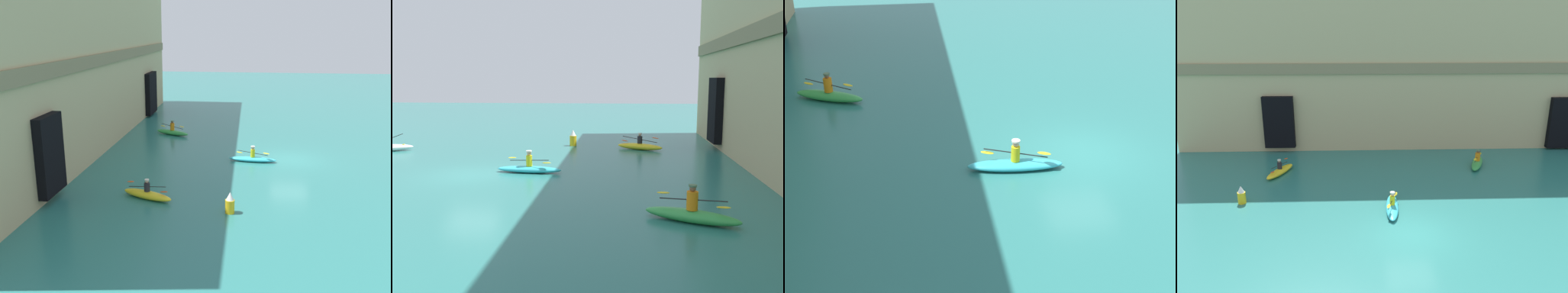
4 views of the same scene
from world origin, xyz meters
TOP-DOWN VIEW (x-y plane):
  - ground_plane at (0.00, 0.00)m, footprint 120.00×120.00m
  - kayak_yellow at (-8.11, 8.22)m, footprint 1.79×3.04m
  - kayak_green at (6.07, 9.35)m, footprint 1.86×3.11m
  - kayak_cyan at (-0.77, 2.63)m, footprint 0.90×3.21m
  - marker_buoy at (-9.45, 3.77)m, footprint 0.46×0.46m

SIDE VIEW (x-z plane):
  - ground_plane at x=0.00m, z-range 0.00..0.00m
  - kayak_cyan at x=-0.77m, z-range -0.33..0.75m
  - kayak_yellow at x=-8.11m, z-range -0.30..0.79m
  - kayak_green at x=6.07m, z-range -0.35..0.88m
  - marker_buoy at x=-9.45m, z-range -0.04..1.05m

